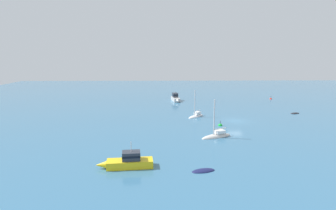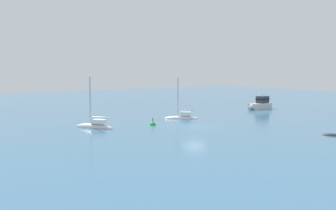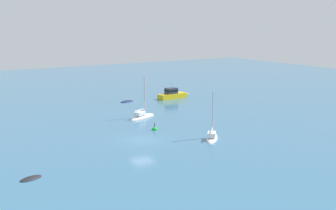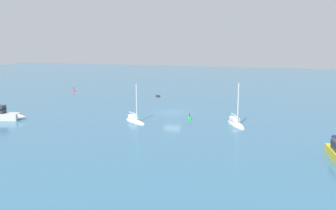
{
  "view_description": "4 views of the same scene",
  "coord_description": "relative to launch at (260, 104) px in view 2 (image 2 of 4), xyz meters",
  "views": [
    {
      "loc": [
        -13.92,
        -50.16,
        12.45
      ],
      "look_at": [
        -12.78,
        1.74,
        2.79
      ],
      "focal_mm": 29.32,
      "sensor_mm": 36.0,
      "label": 1
    },
    {
      "loc": [
        42.78,
        -36.35,
        7.13
      ],
      "look_at": [
        -8.44,
        2.49,
        1.79
      ],
      "focal_mm": 51.49,
      "sensor_mm": 36.0,
      "label": 2
    },
    {
      "loc": [
        24.4,
        44.61,
        13.73
      ],
      "look_at": [
        -5.9,
        -3.89,
        2.83
      ],
      "focal_mm": 49.4,
      "sensor_mm": 36.0,
      "label": 3
    },
    {
      "loc": [
        -57.69,
        -13.25,
        12.67
      ],
      "look_at": [
        -8.27,
        -1.31,
        2.86
      ],
      "focal_mm": 41.58,
      "sensor_mm": 36.0,
      "label": 4
    }
  ],
  "objects": [
    {
      "name": "ground_plane",
      "position": [
        10.27,
        -22.64,
        -0.8
      ],
      "size": [
        160.0,
        160.0,
        0.0
      ],
      "primitive_type": "plane",
      "color": "teal"
    },
    {
      "name": "launch",
      "position": [
        0.0,
        0.0,
        0.0
      ],
      "size": [
        2.36,
        5.96,
        2.71
      ],
      "rotation": [
        0.0,
        0.0,
        4.87
      ],
      "color": "silver",
      "rests_on": "ground"
    },
    {
      "name": "sloop",
      "position": [
        4.65,
        -32.8,
        -0.65
      ],
      "size": [
        5.27,
        3.41,
        6.33
      ],
      "rotation": [
        0.0,
        0.0,
        3.58
      ],
      "color": "silver",
      "rests_on": "ground"
    },
    {
      "name": "skiff",
      "position": [
        24.62,
        -16.48,
        -0.8
      ],
      "size": [
        2.37,
        1.64,
        0.43
      ],
      "rotation": [
        0.0,
        0.0,
        3.48
      ],
      "color": "black",
      "rests_on": "ground"
    },
    {
      "name": "sailboat",
      "position": [
        3.2,
        -18.88,
        -0.62
      ],
      "size": [
        4.03,
        4.31,
        5.8
      ],
      "rotation": [
        0.0,
        0.0,
        3.99
      ],
      "color": "white",
      "rests_on": "ground"
    },
    {
      "name": "mooring_buoy",
      "position": [
        6.62,
        -26.05,
        -0.79
      ],
      "size": [
        0.75,
        0.75,
        1.24
      ],
      "color": "green",
      "rests_on": "ground"
    }
  ]
}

